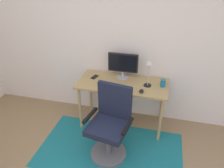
{
  "coord_description": "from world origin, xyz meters",
  "views": [
    {
      "loc": [
        0.46,
        -0.95,
        2.3
      ],
      "look_at": [
        -0.17,
        1.57,
        0.86
      ],
      "focal_mm": 34.63,
      "sensor_mm": 36.0,
      "label": 1
    }
  ],
  "objects_px": {
    "computer_mouse": "(142,91)",
    "coffee_cup": "(163,83)",
    "monitor": "(123,64)",
    "office_chair": "(110,127)",
    "desk": "(122,88)",
    "cell_phone": "(95,77)",
    "keyboard": "(117,88)",
    "desk_lamp": "(149,68)"
  },
  "relations": [
    {
      "from": "keyboard",
      "to": "coffee_cup",
      "type": "height_order",
      "value": "coffee_cup"
    },
    {
      "from": "monitor",
      "to": "office_chair",
      "type": "height_order",
      "value": "monitor"
    },
    {
      "from": "keyboard",
      "to": "cell_phone",
      "type": "height_order",
      "value": "keyboard"
    },
    {
      "from": "desk_lamp",
      "to": "cell_phone",
      "type": "bearing_deg",
      "value": 175.08
    },
    {
      "from": "desk",
      "to": "cell_phone",
      "type": "height_order",
      "value": "cell_phone"
    },
    {
      "from": "monitor",
      "to": "computer_mouse",
      "type": "bearing_deg",
      "value": -47.1
    },
    {
      "from": "desk",
      "to": "coffee_cup",
      "type": "xyz_separation_m",
      "value": [
        0.58,
        0.03,
        0.14
      ]
    },
    {
      "from": "cell_phone",
      "to": "desk_lamp",
      "type": "bearing_deg",
      "value": 9.28
    },
    {
      "from": "coffee_cup",
      "to": "desk_lamp",
      "type": "distance_m",
      "value": 0.32
    },
    {
      "from": "keyboard",
      "to": "coffee_cup",
      "type": "relative_size",
      "value": 4.07
    },
    {
      "from": "desk",
      "to": "keyboard",
      "type": "distance_m",
      "value": 0.22
    },
    {
      "from": "cell_phone",
      "to": "desk_lamp",
      "type": "distance_m",
      "value": 0.87
    },
    {
      "from": "desk_lamp",
      "to": "coffee_cup",
      "type": "bearing_deg",
      "value": 9.49
    },
    {
      "from": "desk",
      "to": "desk_lamp",
      "type": "height_order",
      "value": "desk_lamp"
    },
    {
      "from": "keyboard",
      "to": "desk_lamp",
      "type": "distance_m",
      "value": 0.53
    },
    {
      "from": "monitor",
      "to": "coffee_cup",
      "type": "height_order",
      "value": "monitor"
    },
    {
      "from": "desk",
      "to": "office_chair",
      "type": "bearing_deg",
      "value": -92.19
    },
    {
      "from": "keyboard",
      "to": "desk_lamp",
      "type": "height_order",
      "value": "desk_lamp"
    },
    {
      "from": "coffee_cup",
      "to": "desk",
      "type": "bearing_deg",
      "value": -176.58
    },
    {
      "from": "desk_lamp",
      "to": "office_chair",
      "type": "relative_size",
      "value": 0.4
    },
    {
      "from": "monitor",
      "to": "cell_phone",
      "type": "bearing_deg",
      "value": -167.4
    },
    {
      "from": "coffee_cup",
      "to": "cell_phone",
      "type": "bearing_deg",
      "value": 178.05
    },
    {
      "from": "office_chair",
      "to": "computer_mouse",
      "type": "bearing_deg",
      "value": 63.46
    },
    {
      "from": "desk",
      "to": "computer_mouse",
      "type": "relative_size",
      "value": 12.83
    },
    {
      "from": "keyboard",
      "to": "desk",
      "type": "bearing_deg",
      "value": 78.21
    },
    {
      "from": "desk_lamp",
      "to": "office_chair",
      "type": "height_order",
      "value": "desk_lamp"
    },
    {
      "from": "keyboard",
      "to": "office_chair",
      "type": "height_order",
      "value": "office_chair"
    },
    {
      "from": "keyboard",
      "to": "cell_phone",
      "type": "bearing_deg",
      "value": 147.69
    },
    {
      "from": "computer_mouse",
      "to": "desk_lamp",
      "type": "xyz_separation_m",
      "value": [
        0.06,
        0.2,
        0.27
      ]
    },
    {
      "from": "desk_lamp",
      "to": "desk",
      "type": "bearing_deg",
      "value": 179.85
    },
    {
      "from": "coffee_cup",
      "to": "computer_mouse",
      "type": "bearing_deg",
      "value": -139.4
    },
    {
      "from": "desk",
      "to": "desk_lamp",
      "type": "relative_size",
      "value": 3.31
    },
    {
      "from": "desk",
      "to": "cell_phone",
      "type": "relative_size",
      "value": 9.53
    },
    {
      "from": "computer_mouse",
      "to": "office_chair",
      "type": "bearing_deg",
      "value": -126.38
    },
    {
      "from": "computer_mouse",
      "to": "cell_phone",
      "type": "distance_m",
      "value": 0.81
    },
    {
      "from": "monitor",
      "to": "desk_lamp",
      "type": "bearing_deg",
      "value": -22.51
    },
    {
      "from": "cell_phone",
      "to": "monitor",
      "type": "bearing_deg",
      "value": 26.8
    },
    {
      "from": "monitor",
      "to": "office_chair",
      "type": "relative_size",
      "value": 0.45
    },
    {
      "from": "keyboard",
      "to": "desk_lamp",
      "type": "bearing_deg",
      "value": 25.34
    },
    {
      "from": "computer_mouse",
      "to": "coffee_cup",
      "type": "bearing_deg",
      "value": 40.6
    },
    {
      "from": "monitor",
      "to": "computer_mouse",
      "type": "relative_size",
      "value": 4.36
    },
    {
      "from": "office_chair",
      "to": "keyboard",
      "type": "bearing_deg",
      "value": 101.8
    }
  ]
}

